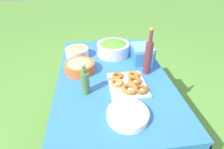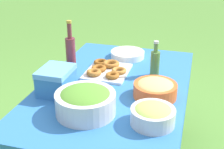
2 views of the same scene
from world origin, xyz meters
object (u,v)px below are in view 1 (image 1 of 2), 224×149
fruit_bowl (77,51)px  cooler_box (142,54)px  pasta_bowl (80,66)px  donut_platter (128,83)px  olive_oil_bottle (85,82)px  wine_bottle (148,57)px  plate_stack (128,115)px  salad_bowl (113,48)px

fruit_bowl → cooler_box: 0.62m
pasta_bowl → cooler_box: 0.58m
donut_platter → fruit_bowl: fruit_bowl is taller
olive_oil_bottle → wine_bottle: bearing=111.2°
olive_oil_bottle → plate_stack: bearing=42.2°
wine_bottle → donut_platter: bearing=-50.2°
salad_bowl → pasta_bowl: 0.42m
pasta_bowl → plate_stack: bearing=27.7°
olive_oil_bottle → cooler_box: (-0.40, 0.52, -0.02)m
donut_platter → olive_oil_bottle: olive_oil_bottle is taller
donut_platter → plate_stack: same height
donut_platter → cooler_box: size_ratio=1.49×
wine_bottle → olive_oil_bottle: bearing=-68.8°
wine_bottle → fruit_bowl: (-0.37, -0.58, -0.10)m
fruit_bowl → plate_stack: bearing=21.2°
pasta_bowl → cooler_box: size_ratio=1.14×
salad_bowl → fruit_bowl: (-0.00, -0.35, -0.02)m
donut_platter → plate_stack: size_ratio=1.29×
salad_bowl → wine_bottle: bearing=32.0°
olive_oil_bottle → wine_bottle: wine_bottle is taller
pasta_bowl → wine_bottle: (0.09, 0.55, 0.10)m
olive_oil_bottle → wine_bottle: (-0.20, 0.50, 0.06)m
salad_bowl → fruit_bowl: 0.35m
olive_oil_bottle → fruit_bowl: bearing=-172.0°
pasta_bowl → plate_stack: 0.64m
pasta_bowl → fruit_bowl: (-0.28, -0.03, 0.00)m
plate_stack → cooler_box: cooler_box is taller
pasta_bowl → olive_oil_bottle: bearing=9.5°
donut_platter → wine_bottle: bearing=129.8°
wine_bottle → fruit_bowl: size_ratio=1.73×
pasta_bowl → fruit_bowl: fruit_bowl is taller
fruit_bowl → wine_bottle: bearing=57.4°
wine_bottle → cooler_box: (-0.20, 0.01, -0.07)m
fruit_bowl → cooler_box: (0.17, 0.60, 0.02)m
donut_platter → salad_bowl: bearing=-175.1°
plate_stack → olive_oil_bottle: (-0.27, -0.25, 0.07)m
donut_platter → olive_oil_bottle: (0.04, -0.32, 0.07)m
plate_stack → wine_bottle: size_ratio=0.66×
cooler_box → fruit_bowl: bearing=-106.3°
salad_bowl → plate_stack: bearing=-1.7°
cooler_box → donut_platter: bearing=-29.3°
pasta_bowl → wine_bottle: 0.57m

